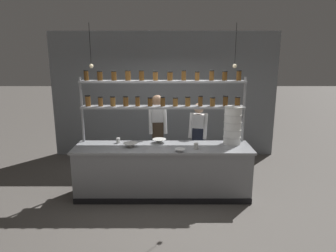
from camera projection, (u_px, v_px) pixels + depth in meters
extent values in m
plane|color=#5B5651|center=(162.00, 194.00, 5.48)|extent=(40.00, 40.00, 0.00)
cube|color=gray|center=(163.00, 95.00, 7.41)|extent=(5.52, 0.12, 3.05)
cube|color=gray|center=(162.00, 172.00, 5.38)|extent=(3.06, 0.72, 0.88)
cube|color=#999BA0|center=(162.00, 148.00, 5.28)|extent=(3.12, 0.76, 0.04)
cube|color=black|center=(162.00, 201.00, 5.12)|extent=(3.06, 0.03, 0.10)
cylinder|color=#999BA0|center=(83.00, 134.00, 5.56)|extent=(0.04, 0.04, 2.11)
cylinder|color=#999BA0|center=(241.00, 134.00, 5.57)|extent=(0.04, 0.04, 2.11)
cube|color=#999BA0|center=(162.00, 107.00, 5.45)|extent=(2.96, 0.28, 0.04)
cylinder|color=brown|center=(87.00, 101.00, 5.42)|extent=(0.10, 0.10, 0.18)
cylinder|color=black|center=(87.00, 96.00, 5.40)|extent=(0.10, 0.10, 0.02)
cylinder|color=brown|center=(100.00, 102.00, 5.42)|extent=(0.08, 0.08, 0.16)
cylinder|color=black|center=(99.00, 97.00, 5.40)|extent=(0.09, 0.09, 0.02)
cylinder|color=brown|center=(112.00, 102.00, 5.42)|extent=(0.09, 0.09, 0.16)
cylinder|color=black|center=(112.00, 97.00, 5.40)|extent=(0.09, 0.09, 0.02)
cylinder|color=brown|center=(125.00, 102.00, 5.42)|extent=(0.09, 0.09, 0.16)
cylinder|color=black|center=(125.00, 97.00, 5.40)|extent=(0.10, 0.10, 0.02)
cylinder|color=brown|center=(137.00, 102.00, 5.42)|extent=(0.08, 0.08, 0.16)
cylinder|color=black|center=(137.00, 97.00, 5.40)|extent=(0.08, 0.08, 0.02)
cylinder|color=#513314|center=(149.00, 102.00, 5.43)|extent=(0.09, 0.09, 0.14)
cylinder|color=black|center=(149.00, 98.00, 5.41)|extent=(0.09, 0.09, 0.02)
cylinder|color=#513314|center=(162.00, 102.00, 5.42)|extent=(0.08, 0.08, 0.15)
cylinder|color=black|center=(162.00, 97.00, 5.40)|extent=(0.09, 0.09, 0.02)
cylinder|color=brown|center=(175.00, 102.00, 5.43)|extent=(0.09, 0.09, 0.14)
cylinder|color=black|center=(175.00, 98.00, 5.41)|extent=(0.09, 0.09, 0.02)
cylinder|color=brown|center=(187.00, 102.00, 5.43)|extent=(0.09, 0.09, 0.16)
cylinder|color=black|center=(187.00, 97.00, 5.41)|extent=(0.10, 0.10, 0.02)
cylinder|color=brown|center=(199.00, 101.00, 5.42)|extent=(0.08, 0.08, 0.17)
cylinder|color=black|center=(200.00, 96.00, 5.40)|extent=(0.08, 0.08, 0.02)
cylinder|color=brown|center=(212.00, 102.00, 5.43)|extent=(0.09, 0.09, 0.15)
cylinder|color=black|center=(212.00, 98.00, 5.41)|extent=(0.10, 0.10, 0.02)
cylinder|color=#513314|center=(225.00, 101.00, 5.43)|extent=(0.09, 0.09, 0.17)
cylinder|color=black|center=(225.00, 96.00, 5.40)|extent=(0.09, 0.09, 0.02)
cylinder|color=brown|center=(236.00, 102.00, 5.43)|extent=(0.10, 0.10, 0.15)
cylinder|color=black|center=(237.00, 97.00, 5.41)|extent=(0.10, 0.10, 0.02)
cube|color=#999BA0|center=(162.00, 82.00, 5.34)|extent=(2.96, 0.28, 0.04)
cylinder|color=#513314|center=(85.00, 76.00, 5.31)|extent=(0.08, 0.08, 0.16)
cylinder|color=black|center=(85.00, 71.00, 5.29)|extent=(0.08, 0.08, 0.02)
cylinder|color=#513314|center=(99.00, 76.00, 5.32)|extent=(0.10, 0.10, 0.15)
cylinder|color=black|center=(99.00, 71.00, 5.30)|extent=(0.10, 0.10, 0.02)
cylinder|color=#513314|center=(113.00, 76.00, 5.32)|extent=(0.09, 0.09, 0.15)
cylinder|color=black|center=(113.00, 71.00, 5.30)|extent=(0.09, 0.09, 0.02)
cylinder|color=brown|center=(127.00, 76.00, 5.32)|extent=(0.10, 0.10, 0.16)
cylinder|color=black|center=(127.00, 71.00, 5.29)|extent=(0.10, 0.10, 0.02)
cylinder|color=#513314|center=(141.00, 76.00, 5.32)|extent=(0.09, 0.09, 0.16)
cylinder|color=black|center=(141.00, 71.00, 5.30)|extent=(0.09, 0.09, 0.02)
cylinder|color=brown|center=(154.00, 76.00, 5.32)|extent=(0.09, 0.09, 0.15)
cylinder|color=black|center=(154.00, 72.00, 5.30)|extent=(0.09, 0.09, 0.02)
cylinder|color=brown|center=(169.00, 76.00, 5.32)|extent=(0.10, 0.10, 0.14)
cylinder|color=black|center=(169.00, 72.00, 5.30)|extent=(0.10, 0.10, 0.02)
cylinder|color=brown|center=(183.00, 76.00, 5.32)|extent=(0.08, 0.08, 0.16)
cylinder|color=black|center=(183.00, 71.00, 5.30)|extent=(0.08, 0.08, 0.02)
cylinder|color=brown|center=(196.00, 76.00, 5.32)|extent=(0.08, 0.08, 0.14)
cylinder|color=black|center=(196.00, 72.00, 5.30)|extent=(0.08, 0.08, 0.02)
cylinder|color=brown|center=(211.00, 76.00, 5.32)|extent=(0.08, 0.08, 0.16)
cylinder|color=black|center=(211.00, 71.00, 5.30)|extent=(0.09, 0.09, 0.02)
cylinder|color=#513314|center=(224.00, 76.00, 5.32)|extent=(0.09, 0.09, 0.15)
cylinder|color=black|center=(224.00, 71.00, 5.30)|extent=(0.09, 0.09, 0.02)
cylinder|color=brown|center=(238.00, 76.00, 5.32)|extent=(0.09, 0.09, 0.16)
cylinder|color=black|center=(238.00, 71.00, 5.30)|extent=(0.09, 0.09, 0.02)
cylinder|color=black|center=(153.00, 159.00, 6.15)|extent=(0.11, 0.11, 0.83)
cylinder|color=black|center=(161.00, 158.00, 6.17)|extent=(0.11, 0.11, 0.83)
cube|color=#473828|center=(157.00, 130.00, 6.02)|extent=(0.24, 0.19, 0.36)
cube|color=white|center=(157.00, 114.00, 5.95)|extent=(0.24, 0.20, 0.30)
sphere|color=#A37A5B|center=(157.00, 101.00, 5.89)|extent=(0.22, 0.22, 0.22)
cylinder|color=white|center=(150.00, 120.00, 5.90)|extent=(0.09, 0.26, 0.55)
cylinder|color=white|center=(164.00, 120.00, 5.93)|extent=(0.09, 0.26, 0.55)
cylinder|color=black|center=(193.00, 161.00, 6.13)|extent=(0.11, 0.11, 0.76)
cylinder|color=black|center=(201.00, 161.00, 6.10)|extent=(0.11, 0.11, 0.76)
cube|color=#232838|center=(197.00, 135.00, 5.99)|extent=(0.25, 0.22, 0.33)
cube|color=white|center=(198.00, 121.00, 5.92)|extent=(0.26, 0.23, 0.27)
sphere|color=tan|center=(198.00, 108.00, 5.86)|extent=(0.20, 0.20, 0.20)
cylinder|color=white|center=(190.00, 126.00, 5.92)|extent=(0.12, 0.25, 0.50)
cylinder|color=white|center=(205.00, 126.00, 5.85)|extent=(0.12, 0.25, 0.50)
cylinder|color=white|center=(231.00, 140.00, 5.42)|extent=(0.30, 0.30, 0.12)
cylinder|color=silver|center=(231.00, 137.00, 5.41)|extent=(0.32, 0.32, 0.01)
cylinder|color=white|center=(231.00, 133.00, 5.39)|extent=(0.30, 0.30, 0.12)
cylinder|color=silver|center=(231.00, 129.00, 5.37)|extent=(0.32, 0.32, 0.01)
cylinder|color=white|center=(232.00, 126.00, 5.36)|extent=(0.30, 0.30, 0.12)
cylinder|color=silver|center=(232.00, 122.00, 5.34)|extent=(0.32, 0.32, 0.01)
cylinder|color=white|center=(232.00, 118.00, 5.33)|extent=(0.30, 0.30, 0.12)
cylinder|color=silver|center=(232.00, 115.00, 5.31)|extent=(0.32, 0.32, 0.01)
cylinder|color=white|center=(232.00, 111.00, 5.30)|extent=(0.30, 0.30, 0.12)
cylinder|color=silver|center=(233.00, 107.00, 5.28)|extent=(0.32, 0.32, 0.01)
cylinder|color=silver|center=(130.00, 147.00, 5.24)|extent=(0.12, 0.12, 0.01)
cone|color=silver|center=(130.00, 145.00, 5.24)|extent=(0.26, 0.26, 0.07)
cylinder|color=silver|center=(158.00, 142.00, 5.49)|extent=(0.11, 0.11, 0.01)
cone|color=silver|center=(158.00, 141.00, 5.49)|extent=(0.25, 0.25, 0.07)
cylinder|color=white|center=(179.00, 151.00, 4.99)|extent=(0.08, 0.08, 0.01)
cone|color=white|center=(179.00, 150.00, 4.98)|extent=(0.17, 0.17, 0.05)
cylinder|color=silver|center=(117.00, 140.00, 5.48)|extent=(0.07, 0.07, 0.09)
cylinder|color=silver|center=(195.00, 146.00, 5.11)|extent=(0.08, 0.08, 0.11)
cylinder|color=black|center=(89.00, 45.00, 4.87)|extent=(0.01, 0.01, 0.69)
sphere|color=#F9E5B2|center=(90.00, 66.00, 4.95)|extent=(0.07, 0.07, 0.07)
cylinder|color=black|center=(235.00, 45.00, 4.88)|extent=(0.01, 0.01, 0.69)
sphere|color=#F9E5B2|center=(234.00, 66.00, 4.96)|extent=(0.07, 0.07, 0.07)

